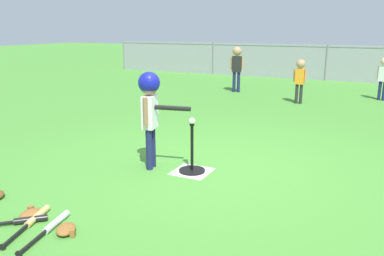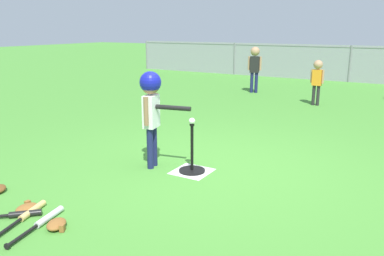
{
  "view_description": "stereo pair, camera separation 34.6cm",
  "coord_description": "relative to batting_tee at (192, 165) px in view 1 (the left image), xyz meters",
  "views": [
    {
      "loc": [
        1.78,
        -4.25,
        1.72
      ],
      "look_at": [
        -0.21,
        -0.2,
        0.55
      ],
      "focal_mm": 36.76,
      "sensor_mm": 36.0,
      "label": 1
    },
    {
      "loc": [
        2.08,
        -4.08,
        1.72
      ],
      "look_at": [
        -0.21,
        -0.2,
        0.55
      ],
      "focal_mm": 36.76,
      "sensor_mm": 36.0,
      "label": 2
    }
  ],
  "objects": [
    {
      "name": "glove_tossed_aside",
      "position": [
        -0.82,
        -1.72,
        -0.05
      ],
      "size": [
        0.17,
        0.22,
        0.07
      ],
      "color": "brown",
      "rests_on": "ground_plane"
    },
    {
      "name": "spare_bat_black",
      "position": [
        -0.78,
        -1.84,
        -0.06
      ],
      "size": [
        0.46,
        0.44,
        0.06
      ],
      "color": "black",
      "rests_on": "ground_plane"
    },
    {
      "name": "fielder_deep_left",
      "position": [
        1.95,
        6.31,
        0.57
      ],
      "size": [
        0.29,
        0.2,
        1.02
      ],
      "color": "#191E4C",
      "rests_on": "ground_plane"
    },
    {
      "name": "fielder_deep_center",
      "position": [
        -1.6,
        5.94,
        0.69
      ],
      "size": [
        0.35,
        0.24,
        1.21
      ],
      "color": "#191E4C",
      "rests_on": "ground_plane"
    },
    {
      "name": "spare_bat_wood",
      "position": [
        -0.71,
        -1.79,
        -0.06
      ],
      "size": [
        0.26,
        0.7,
        0.06
      ],
      "color": "#DBB266",
      "rests_on": "ground_plane"
    },
    {
      "name": "batting_tee",
      "position": [
        0.0,
        0.0,
        0.0
      ],
      "size": [
        0.32,
        0.32,
        0.6
      ],
      "color": "black",
      "rests_on": "ground_plane"
    },
    {
      "name": "ground_plane",
      "position": [
        0.21,
        0.2,
        -0.09
      ],
      "size": [
        60.0,
        60.0,
        0.0
      ],
      "primitive_type": "plane",
      "color": "#478C33"
    },
    {
      "name": "fielder_near_left",
      "position": [
        0.25,
        5.01,
        0.56
      ],
      "size": [
        0.3,
        0.2,
        1.01
      ],
      "color": "#262626",
      "rests_on": "ground_plane"
    },
    {
      "name": "home_plate",
      "position": [
        -0.0,
        0.0,
        -0.09
      ],
      "size": [
        0.44,
        0.44,
        0.01
      ],
      "primitive_type": "cube",
      "color": "white",
      "rests_on": "ground_plane"
    },
    {
      "name": "glove_near_bats",
      "position": [
        -0.31,
        -1.8,
        -0.05
      ],
      "size": [
        0.25,
        0.27,
        0.07
      ],
      "color": "brown",
      "rests_on": "ground_plane"
    },
    {
      "name": "outfield_fence",
      "position": [
        0.21,
        9.43,
        0.53
      ],
      "size": [
        16.06,
        0.06,
        1.15
      ],
      "color": "slate",
      "rests_on": "ground_plane"
    },
    {
      "name": "batter_child",
      "position": [
        -0.51,
        -0.1,
        0.77
      ],
      "size": [
        0.64,
        0.34,
        1.2
      ],
      "color": "#191E4C",
      "rests_on": "ground_plane"
    },
    {
      "name": "baseball_on_tee",
      "position": [
        -0.0,
        0.0,
        0.55
      ],
      "size": [
        0.07,
        0.07,
        0.07
      ],
      "primitive_type": "sphere",
      "color": "white",
      "rests_on": "batting_tee"
    },
    {
      "name": "spare_bat_silver",
      "position": [
        -0.48,
        -1.8,
        -0.06
      ],
      "size": [
        0.21,
        0.71,
        0.06
      ],
      "color": "silver",
      "rests_on": "ground_plane"
    }
  ]
}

